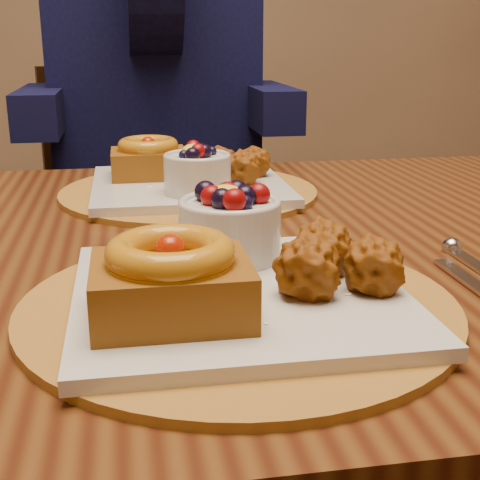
{
  "coord_description": "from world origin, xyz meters",
  "views": [
    {
      "loc": [
        -0.08,
        -0.84,
        0.99
      ],
      "look_at": [
        0.02,
        -0.26,
        0.8
      ],
      "focal_mm": 50.0,
      "sensor_mm": 36.0,
      "label": 1
    }
  ],
  "objects_px": {
    "dining_table": "(208,298)",
    "chair_far": "(147,234)",
    "place_setting_near": "(233,276)",
    "place_setting_far": "(187,178)",
    "diner": "(153,40)"
  },
  "relations": [
    {
      "from": "chair_far",
      "to": "diner",
      "type": "distance_m",
      "value": 0.47
    },
    {
      "from": "place_setting_near",
      "to": "chair_far",
      "type": "distance_m",
      "value": 1.12
    },
    {
      "from": "dining_table",
      "to": "chair_far",
      "type": "relative_size",
      "value": 1.76
    },
    {
      "from": "chair_far",
      "to": "place_setting_near",
      "type": "bearing_deg",
      "value": -101.93
    },
    {
      "from": "dining_table",
      "to": "place_setting_far",
      "type": "xyz_separation_m",
      "value": [
        -0.0,
        0.21,
        0.1
      ]
    },
    {
      "from": "place_setting_far",
      "to": "diner",
      "type": "relative_size",
      "value": 0.42
    },
    {
      "from": "dining_table",
      "to": "place_setting_near",
      "type": "xyz_separation_m",
      "value": [
        -0.0,
        -0.21,
        0.11
      ]
    },
    {
      "from": "dining_table",
      "to": "place_setting_far",
      "type": "relative_size",
      "value": 4.21
    },
    {
      "from": "dining_table",
      "to": "place_setting_far",
      "type": "bearing_deg",
      "value": 90.79
    },
    {
      "from": "place_setting_near",
      "to": "place_setting_far",
      "type": "xyz_separation_m",
      "value": [
        0.0,
        0.43,
        -0.0
      ]
    },
    {
      "from": "diner",
      "to": "chair_far",
      "type": "bearing_deg",
      "value": 105.49
    },
    {
      "from": "dining_table",
      "to": "place_setting_near",
      "type": "height_order",
      "value": "place_setting_near"
    },
    {
      "from": "dining_table",
      "to": "chair_far",
      "type": "height_order",
      "value": "chair_far"
    },
    {
      "from": "place_setting_near",
      "to": "place_setting_far",
      "type": "relative_size",
      "value": 1.0
    },
    {
      "from": "dining_table",
      "to": "place_setting_near",
      "type": "relative_size",
      "value": 4.21
    }
  ]
}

